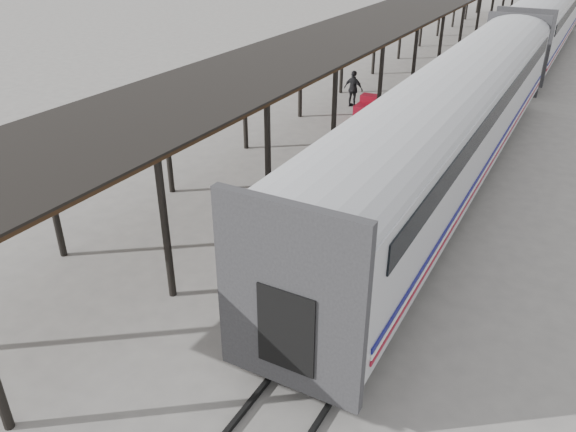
# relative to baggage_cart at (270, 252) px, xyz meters

# --- Properties ---
(ground) EXTENTS (160.00, 160.00, 0.00)m
(ground) POSITION_rel_baggage_cart_xyz_m (-0.35, -0.18, -0.65)
(ground) COLOR slate
(ground) RESTS_ON ground
(train) EXTENTS (3.45, 76.01, 4.01)m
(train) POSITION_rel_baggage_cart_xyz_m (2.84, 33.61, 2.04)
(train) COLOR silver
(train) RESTS_ON ground
(canopy) EXTENTS (4.90, 64.30, 4.15)m
(canopy) POSITION_rel_baggage_cart_xyz_m (-3.75, 23.82, 3.36)
(canopy) COLOR #422B19
(canopy) RESTS_ON ground
(rails) EXTENTS (1.54, 150.00, 0.12)m
(rails) POSITION_rel_baggage_cart_xyz_m (2.85, 33.82, -0.59)
(rails) COLOR black
(rails) RESTS_ON ground
(baggage_cart) EXTENTS (1.61, 2.57, 0.86)m
(baggage_cart) POSITION_rel_baggage_cart_xyz_m (0.00, 0.00, 0.00)
(baggage_cart) COLOR brown
(baggage_cart) RESTS_ON ground
(suitcase_stack) EXTENTS (1.14, 1.18, 0.59)m
(suitcase_stack) POSITION_rel_baggage_cart_xyz_m (-0.13, 0.31, 0.42)
(suitcase_stack) COLOR #3C3C3F
(suitcase_stack) RESTS_ON baggage_cart
(luggage_tug) EXTENTS (0.96, 1.50, 1.29)m
(luggage_tug) POSITION_rel_baggage_cart_xyz_m (-2.52, 13.54, -0.05)
(luggage_tug) COLOR maroon
(luggage_tug) RESTS_ON ground
(porter) EXTENTS (0.59, 0.76, 1.84)m
(porter) POSITION_rel_baggage_cart_xyz_m (0.25, -0.65, 1.13)
(porter) COLOR navy
(porter) RESTS_ON baggage_cart
(pedestrian) EXTENTS (1.17, 0.64, 1.90)m
(pedestrian) POSITION_rel_baggage_cart_xyz_m (-4.14, 15.65, 0.30)
(pedestrian) COLOR black
(pedestrian) RESTS_ON ground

